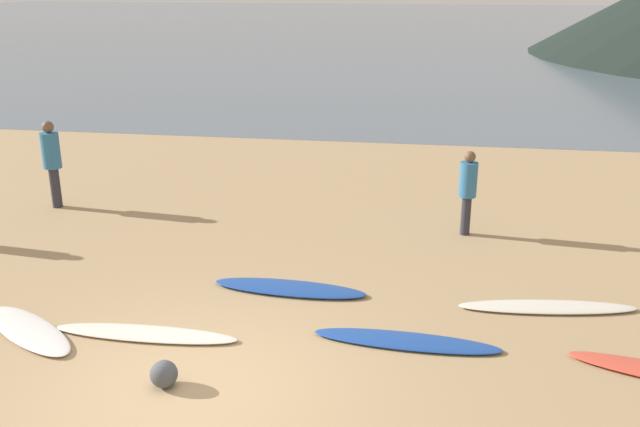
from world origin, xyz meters
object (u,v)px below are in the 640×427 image
surfboard_3 (146,333)px  beach_rock_far (164,374)px  surfboard_4 (290,288)px  surfboard_5 (406,341)px  surfboard_6 (548,307)px  person_0 (52,157)px  surfboard_2 (29,330)px  person_3 (468,186)px

surfboard_3 → beach_rock_far: 1.33m
surfboard_4 → surfboard_5: bearing=-33.0°
beach_rock_far → surfboard_6: bearing=30.4°
person_0 → surfboard_2: bearing=53.0°
surfboard_5 → person_3: person_3 is taller
surfboard_6 → person_0: 10.07m
surfboard_2 → surfboard_5: bearing=39.5°
surfboard_2 → surfboard_5: size_ratio=0.80×
surfboard_6 → beach_rock_far: size_ratio=7.83×
surfboard_5 → person_0: size_ratio=1.36×
surfboard_5 → surfboard_6: surfboard_6 is taller
surfboard_2 → surfboard_6: (7.08, 1.85, -0.00)m
surfboard_5 → person_3: (0.90, 4.30, 0.91)m
surfboard_5 → surfboard_4: bearing=146.7°
surfboard_5 → person_3: bearing=81.0°
surfboard_2 → person_0: (-2.38, 5.13, 1.03)m
surfboard_6 → beach_rock_far: beach_rock_far is taller
surfboard_5 → surfboard_6: (1.99, 1.33, 0.00)m
surfboard_4 → surfboard_6: 3.84m
surfboard_2 → person_0: person_0 is taller
surfboard_3 → surfboard_6: same height
surfboard_4 → surfboard_6: size_ratio=0.93×
surfboard_4 → person_0: 6.58m
surfboard_2 → surfboard_4: size_ratio=0.83×
person_3 → surfboard_5: bearing=-68.6°
beach_rock_far → person_0: bearing=127.7°
person_0 → surfboard_5: bearing=86.5°
surfboard_6 → beach_rock_far: 5.54m
surfboard_6 → beach_rock_far: bearing=-156.7°
surfboard_3 → surfboard_4: (1.63, 1.71, 0.01)m
surfboard_3 → person_3: 6.46m
surfboard_4 → surfboard_5: 2.29m
surfboard_5 → person_0: bearing=151.2°
surfboard_2 → person_3: 7.75m
surfboard_2 → person_3: person_3 is taller
person_0 → person_3: 8.38m
surfboard_4 → person_0: (-5.62, 3.25, 1.03)m
surfboard_4 → beach_rock_far: beach_rock_far is taller
surfboard_2 → surfboard_6: 7.32m
surfboard_3 → surfboard_5: (3.49, 0.36, -0.00)m
surfboard_2 → surfboard_5: 5.12m
surfboard_6 → person_3: bearing=102.9°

